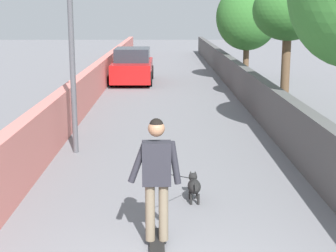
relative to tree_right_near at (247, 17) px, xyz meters
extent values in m
plane|color=slate|center=(-5.00, 3.61, -2.86)|extent=(80.00, 80.00, 0.00)
cube|color=#CC726B|center=(-7.00, 6.31, -2.26)|extent=(48.00, 0.30, 1.20)
cube|color=#4C4C4C|center=(-7.00, 0.91, -2.26)|extent=(48.00, 0.30, 1.21)
cylinder|color=brown|center=(0.00, 0.00, -1.85)|extent=(0.26, 0.26, 2.03)
ellipsoid|color=#2D6628|center=(0.00, 0.00, 0.01)|extent=(2.81, 2.81, 2.96)
cylinder|color=brown|center=(-6.00, -0.40, -1.64)|extent=(0.30, 0.30, 2.45)
ellipsoid|color=#2D6628|center=(-6.00, -0.40, 0.30)|extent=(2.39, 2.39, 2.02)
cylinder|color=#4C4C51|center=(-12.22, 5.76, -0.91)|extent=(0.12, 0.12, 3.90)
cube|color=black|center=(-16.96, 3.86, -2.79)|extent=(0.80, 0.22, 0.02)
cylinder|color=beige|center=(-16.68, 3.93, -2.83)|extent=(0.06, 0.03, 0.06)
cylinder|color=beige|center=(-16.68, 3.79, -2.83)|extent=(0.06, 0.03, 0.06)
cylinder|color=#726651|center=(-16.96, 3.95, -2.38)|extent=(0.13, 0.13, 0.80)
cylinder|color=#726651|center=(-16.96, 3.77, -2.38)|extent=(0.13, 0.13, 0.80)
cube|color=#26262D|center=(-16.96, 3.86, -1.69)|extent=(0.23, 0.38, 0.58)
cylinder|color=#26262D|center=(-16.97, 4.10, -1.67)|extent=(0.10, 0.29, 0.58)
cylinder|color=#26262D|center=(-16.96, 3.62, -1.69)|extent=(0.09, 0.18, 0.59)
sphere|color=#9E7051|center=(-16.96, 3.86, -1.22)|extent=(0.22, 0.22, 0.22)
sphere|color=black|center=(-16.96, 3.86, -1.18)|extent=(0.19, 0.19, 0.19)
ellipsoid|color=black|center=(-15.31, 3.26, -2.60)|extent=(0.44, 0.23, 0.22)
sphere|color=black|center=(-15.03, 3.26, -2.53)|extent=(0.15, 0.15, 0.15)
cone|color=black|center=(-15.03, 3.30, -2.45)|extent=(0.05, 0.05, 0.06)
cone|color=black|center=(-15.03, 3.22, -2.45)|extent=(0.05, 0.05, 0.06)
cylinder|color=black|center=(-15.17, 3.32, -2.77)|extent=(0.04, 0.04, 0.18)
cylinder|color=black|center=(-15.17, 3.20, -2.77)|extent=(0.04, 0.04, 0.18)
cylinder|color=black|center=(-15.45, 3.31, -2.77)|extent=(0.04, 0.04, 0.18)
cylinder|color=black|center=(-15.45, 3.19, -2.77)|extent=(0.04, 0.04, 0.18)
cylinder|color=black|center=(-15.58, 3.25, -2.52)|extent=(0.13, 0.03, 0.13)
cylinder|color=black|center=(-16.14, 3.56, -2.14)|extent=(1.66, 0.61, 0.66)
cube|color=#B71414|center=(-0.55, 5.16, -2.30)|extent=(4.09, 1.70, 0.80)
cube|color=#262B33|center=(-0.55, 5.16, -1.62)|extent=(2.13, 1.50, 0.60)
cylinder|color=black|center=(0.72, 5.95, -2.54)|extent=(0.64, 0.22, 0.64)
cylinder|color=black|center=(0.72, 4.37, -2.54)|extent=(0.64, 0.22, 0.64)
cylinder|color=black|center=(-1.82, 5.95, -2.54)|extent=(0.64, 0.22, 0.64)
cylinder|color=black|center=(-1.82, 4.37, -2.54)|extent=(0.64, 0.22, 0.64)
camera|label=1|loc=(-23.39, 3.76, 0.26)|focal=54.49mm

